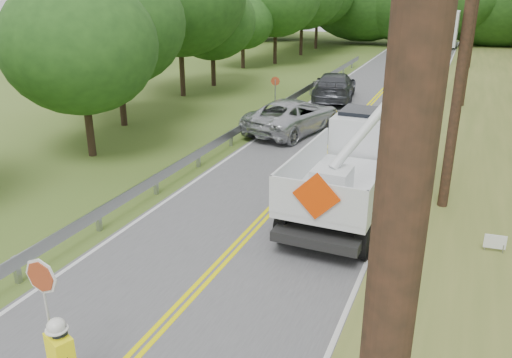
% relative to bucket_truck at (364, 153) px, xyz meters
% --- Properties ---
extents(ground, '(140.00, 140.00, 0.00)m').
position_rel_bucket_truck_xyz_m(ground, '(-2.43, -9.20, -1.62)').
color(ground, '#375116').
rests_on(ground, ground).
extents(road, '(7.20, 96.00, 0.03)m').
position_rel_bucket_truck_xyz_m(road, '(-2.43, 4.80, -1.61)').
color(road, '#515154').
rests_on(road, ground).
extents(guardrail, '(0.18, 48.00, 0.77)m').
position_rel_bucket_truck_xyz_m(guardrail, '(-6.45, 5.70, -1.07)').
color(guardrail, '#95979C').
rests_on(guardrail, ground).
extents(utility_poles, '(1.60, 43.30, 10.00)m').
position_rel_bucket_truck_xyz_m(utility_poles, '(2.57, 7.81, 3.65)').
color(utility_poles, black).
rests_on(utility_poles, ground).
extents(tall_grass_verge, '(7.00, 96.00, 0.30)m').
position_rel_bucket_truck_xyz_m(tall_grass_verge, '(4.67, 4.80, -1.47)').
color(tall_grass_verge, '#56652B').
rests_on(tall_grass_verge, ground).
extents(treeline_left, '(9.78, 54.11, 9.68)m').
position_rel_bucket_truck_xyz_m(treeline_left, '(-13.33, 20.57, 3.77)').
color(treeline_left, '#332319').
rests_on(treeline_left, ground).
extents(bucket_truck, '(3.84, 7.52, 7.20)m').
position_rel_bucket_truck_xyz_m(bucket_truck, '(0.00, 0.00, 0.00)').
color(bucket_truck, black).
rests_on(bucket_truck, road).
extents(suv_silver, '(3.88, 6.20, 1.60)m').
position_rel_bucket_truck_xyz_m(suv_silver, '(-4.73, 6.97, -0.80)').
color(suv_silver, '#B7B9BF').
rests_on(suv_silver, road).
extents(suv_darkgrey, '(3.21, 6.04, 1.67)m').
position_rel_bucket_truck_xyz_m(suv_darkgrey, '(-4.71, 14.79, -0.77)').
color(suv_darkgrey, '#3D3F45').
rests_on(suv_darkgrey, road).
extents(stop_sign_permanent, '(0.47, 0.12, 2.24)m').
position_rel_bucket_truck_xyz_m(stop_sign_permanent, '(-6.44, 9.06, -0.17)').
color(stop_sign_permanent, '#95979C').
rests_on(stop_sign_permanent, ground).
extents(yard_sign, '(0.53, 0.08, 0.77)m').
position_rel_bucket_truck_xyz_m(yard_sign, '(3.98, -2.79, -1.07)').
color(yard_sign, white).
rests_on(yard_sign, ground).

